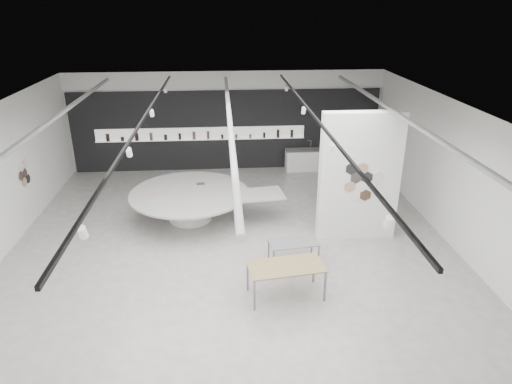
{
  "coord_description": "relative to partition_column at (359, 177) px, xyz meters",
  "views": [
    {
      "loc": [
        -0.19,
        -10.3,
        6.27
      ],
      "look_at": [
        0.69,
        1.2,
        1.36
      ],
      "focal_mm": 32.0,
      "sensor_mm": 36.0,
      "label": 1
    }
  ],
  "objects": [
    {
      "name": "sample_table_stone",
      "position": [
        -1.98,
        -1.36,
        -1.22
      ],
      "size": [
        1.3,
        0.77,
        0.63
      ],
      "rotation": [
        0.0,
        0.0,
        0.13
      ],
      "color": "slate",
      "rests_on": "ground"
    },
    {
      "name": "room",
      "position": [
        -3.59,
        -1.0,
        0.27
      ],
      "size": [
        12.02,
        14.02,
        3.82
      ],
      "color": "#AFAAA5",
      "rests_on": "ground"
    },
    {
      "name": "sample_table_wood",
      "position": [
        -2.36,
        -2.69,
        -1.07
      ],
      "size": [
        1.79,
        1.07,
        0.79
      ],
      "rotation": [
        0.0,
        0.0,
        0.14
      ],
      "color": "#92784B",
      "rests_on": "ground"
    },
    {
      "name": "back_wall_display",
      "position": [
        -3.58,
        5.94,
        -0.26
      ],
      "size": [
        11.8,
        0.27,
        3.1
      ],
      "color": "black",
      "rests_on": "ground"
    },
    {
      "name": "partition_column",
      "position": [
        0.0,
        0.0,
        0.0
      ],
      "size": [
        2.2,
        0.38,
        3.6
      ],
      "color": "white",
      "rests_on": "ground"
    },
    {
      "name": "kitchen_counter",
      "position": [
        -0.5,
        5.51,
        -1.38
      ],
      "size": [
        1.48,
        0.59,
        1.17
      ],
      "rotation": [
        0.0,
        0.0,
        0.01
      ],
      "color": "white",
      "rests_on": "ground"
    },
    {
      "name": "display_island",
      "position": [
        -4.66,
        1.42,
        -1.21
      ],
      "size": [
        4.84,
        3.94,
        0.91
      ],
      "rotation": [
        0.0,
        0.0,
        0.11
      ],
      "color": "white",
      "rests_on": "ground"
    }
  ]
}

